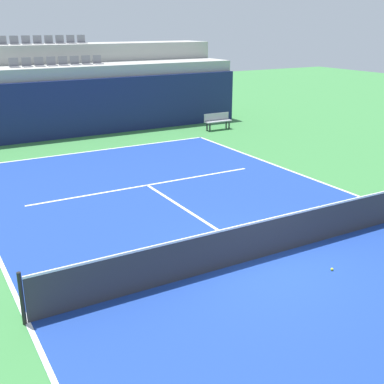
# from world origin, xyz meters

# --- Properties ---
(ground_plane) EXTENTS (80.00, 80.00, 0.00)m
(ground_plane) POSITION_xyz_m (0.00, 0.00, 0.00)
(ground_plane) COLOR #387A3D
(court_surface) EXTENTS (11.00, 24.00, 0.01)m
(court_surface) POSITION_xyz_m (0.00, 0.00, 0.01)
(court_surface) COLOR navy
(court_surface) RESTS_ON ground_plane
(baseline_far) EXTENTS (11.00, 0.10, 0.00)m
(baseline_far) POSITION_xyz_m (0.00, 11.95, 0.01)
(baseline_far) COLOR white
(baseline_far) RESTS_ON court_surface
(sideline_left) EXTENTS (0.10, 24.00, 0.00)m
(sideline_left) POSITION_xyz_m (-5.45, 0.00, 0.01)
(sideline_left) COLOR white
(sideline_left) RESTS_ON court_surface
(service_line_far) EXTENTS (8.26, 0.10, 0.00)m
(service_line_far) POSITION_xyz_m (0.00, 6.40, 0.01)
(service_line_far) COLOR white
(service_line_far) RESTS_ON court_surface
(centre_service_line) EXTENTS (0.10, 6.40, 0.00)m
(centre_service_line) POSITION_xyz_m (0.00, 3.20, 0.01)
(centre_service_line) COLOR white
(centre_service_line) RESTS_ON court_surface
(back_wall) EXTENTS (18.77, 0.30, 2.76)m
(back_wall) POSITION_xyz_m (0.00, 15.15, 1.38)
(back_wall) COLOR navy
(back_wall) RESTS_ON ground_plane
(stands_tier_lower) EXTENTS (18.77, 2.40, 3.33)m
(stands_tier_lower) POSITION_xyz_m (0.00, 16.50, 1.66)
(stands_tier_lower) COLOR #9E9E99
(stands_tier_lower) RESTS_ON ground_plane
(stands_tier_upper) EXTENTS (18.77, 2.40, 4.27)m
(stands_tier_upper) POSITION_xyz_m (0.00, 18.90, 2.14)
(stands_tier_upper) COLOR #9E9E99
(stands_tier_upper) RESTS_ON ground_plane
(seating_row_lower) EXTENTS (4.57, 0.44, 0.44)m
(seating_row_lower) POSITION_xyz_m (0.00, 16.60, 3.45)
(seating_row_lower) COLOR slate
(seating_row_lower) RESTS_ON stands_tier_lower
(seating_row_upper) EXTENTS (4.57, 0.44, 0.44)m
(seating_row_upper) POSITION_xyz_m (0.00, 19.00, 4.40)
(seating_row_upper) COLOR slate
(seating_row_upper) RESTS_ON stands_tier_upper
(tennis_net) EXTENTS (11.08, 0.08, 1.07)m
(tennis_net) POSITION_xyz_m (0.00, 0.00, 0.51)
(tennis_net) COLOR black
(tennis_net) RESTS_ON court_surface
(player_bench) EXTENTS (1.50, 0.40, 0.85)m
(player_bench) POSITION_xyz_m (7.21, 13.16, 0.51)
(player_bench) COLOR #99999E
(player_bench) RESTS_ON ground_plane
(tennis_ball_1) EXTENTS (0.07, 0.07, 0.07)m
(tennis_ball_1) POSITION_xyz_m (1.00, -1.33, 0.04)
(tennis_ball_1) COLOR #CCE033
(tennis_ball_1) RESTS_ON court_surface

